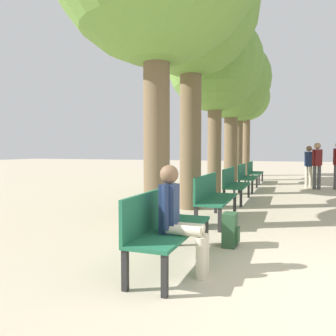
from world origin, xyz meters
TOP-DOWN VIEW (x-y plane):
  - bench_row_0 at (-1.93, 0.23)m, footprint 0.51×1.75m
  - bench_row_1 at (-1.93, 2.89)m, footprint 0.51×1.75m
  - bench_row_2 at (-1.93, 5.55)m, footprint 0.51×1.75m
  - bench_row_3 at (-1.93, 8.21)m, footprint 0.51×1.75m
  - bench_row_4 at (-1.93, 10.87)m, footprint 0.51×1.75m
  - tree_row_1 at (-2.74, 4.09)m, footprint 3.19×3.19m
  - tree_row_2 at (-2.74, 6.78)m, footprint 2.97×2.97m
  - tree_row_3 at (-2.74, 9.87)m, footprint 3.13×3.13m
  - tree_row_4 at (-2.74, 12.02)m, footprint 2.58×2.58m
  - tree_row_5 at (-2.74, 15.00)m, footprint 2.47×2.47m
  - person_seated at (-1.69, 0.03)m, footprint 0.56×0.32m
  - backpack at (-1.31, 1.29)m, footprint 0.23×0.31m
  - pedestrian_mid at (0.19, 9.91)m, footprint 0.32×0.21m
  - pedestrian_far at (0.43, 9.35)m, footprint 0.34×0.28m

SIDE VIEW (x-z plane):
  - backpack at x=-1.31m, z-range 0.00..0.48m
  - bench_row_0 at x=-1.93m, z-range 0.07..0.99m
  - bench_row_1 at x=-1.93m, z-range 0.07..0.99m
  - bench_row_2 at x=-1.93m, z-range 0.07..0.99m
  - bench_row_3 at x=-1.93m, z-range 0.07..0.99m
  - bench_row_4 at x=-1.93m, z-range 0.07..0.99m
  - person_seated at x=-1.69m, z-range 0.05..1.29m
  - pedestrian_mid at x=0.19m, z-range 0.11..1.69m
  - pedestrian_far at x=0.43m, z-range 0.12..1.79m
  - tree_row_4 at x=-2.74m, z-range 1.30..6.62m
  - tree_row_2 at x=-2.74m, z-range 1.25..6.85m
  - tree_row_3 at x=-2.74m, z-range 1.26..7.07m
  - tree_row_5 at x=-2.74m, z-range 1.43..6.94m
  - tree_row_1 at x=-2.74m, z-range 1.49..7.83m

